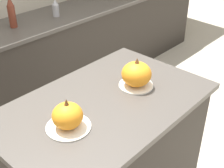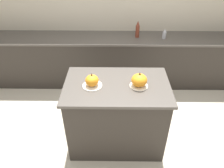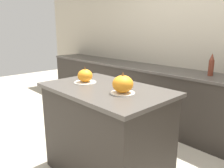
# 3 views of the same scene
# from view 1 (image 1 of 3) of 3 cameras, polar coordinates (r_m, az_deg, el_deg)

# --- Properties ---
(kitchen_island) EXTENTS (1.24, 0.78, 0.94)m
(kitchen_island) POSITION_cam_1_polar(r_m,az_deg,el_deg) (2.04, -1.21, -14.16)
(kitchen_island) COLOR #2D2823
(kitchen_island) RESTS_ON ground_plane
(pumpkin_cake_left) EXTENTS (0.23, 0.23, 0.17)m
(pumpkin_cake_left) POSITION_cam_1_polar(r_m,az_deg,el_deg) (1.53, -8.11, -5.98)
(pumpkin_cake_left) COLOR silver
(pumpkin_cake_left) RESTS_ON kitchen_island
(pumpkin_cake_right) EXTENTS (0.21, 0.21, 0.19)m
(pumpkin_cake_right) POSITION_cam_1_polar(r_m,az_deg,el_deg) (1.85, 4.49, 1.70)
(pumpkin_cake_right) COLOR silver
(pumpkin_cake_right) RESTS_ON kitchen_island
(bottle_tall) EXTENTS (0.07, 0.07, 0.28)m
(bottle_tall) POSITION_cam_1_polar(r_m,az_deg,el_deg) (2.97, -17.90, 12.33)
(bottle_tall) COLOR maroon
(bottle_tall) RESTS_ON back_counter
(bottle_short) EXTENTS (0.07, 0.07, 0.17)m
(bottle_short) POSITION_cam_1_polar(r_m,az_deg,el_deg) (3.18, -10.28, 13.47)
(bottle_short) COLOR #99999E
(bottle_short) RESTS_ON back_counter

